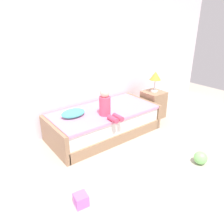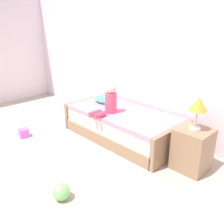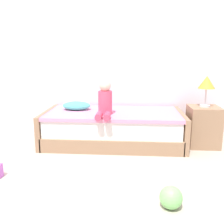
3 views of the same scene
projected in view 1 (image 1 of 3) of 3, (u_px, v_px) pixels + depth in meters
name	position (u px, v px, depth m)	size (l,w,h in m)	color
ground_plane	(194.00, 194.00, 2.76)	(9.20, 9.20, 0.00)	#B2A899
wall_rear	(85.00, 55.00, 4.07)	(7.20, 0.10, 2.90)	white
bed	(104.00, 122.00, 4.12)	(2.11, 1.00, 0.50)	#997556
nightstand	(153.00, 104.00, 4.84)	(0.44, 0.44, 0.60)	#997556
table_lamp	(155.00, 77.00, 4.59)	(0.24, 0.24, 0.45)	silver
child_figure	(106.00, 105.00, 3.71)	(0.20, 0.51, 0.50)	#E04C6B
pillow	(73.00, 113.00, 3.74)	(0.44, 0.30, 0.13)	#4CCCBC
toy_ball	(201.00, 158.00, 3.31)	(0.20, 0.20, 0.20)	#7FD872
toy_block	(81.00, 200.00, 2.57)	(0.16, 0.16, 0.16)	#CC66D8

